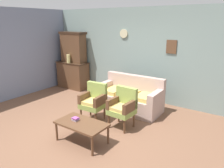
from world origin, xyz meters
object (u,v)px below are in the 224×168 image
coffee_table (82,125)px  book_stack_on_table (75,119)px  side_cabinet (73,75)px  armchair_by_doorway (94,100)px  floral_couch (130,98)px  armchair_row_middle (123,106)px  vase_on_cabinet (69,59)px

coffee_table → book_stack_on_table: book_stack_on_table is taller
side_cabinet → armchair_by_doorway: (2.29, -1.63, 0.03)m
floral_couch → coffee_table: floral_couch is taller
side_cabinet → coffee_table: bearing=-42.9°
armchair_by_doorway → armchair_row_middle: size_ratio=1.00×
coffee_table → vase_on_cabinet: bearing=139.1°
side_cabinet → vase_on_cabinet: (0.00, -0.18, 0.61)m
side_cabinet → armchair_row_middle: bearing=-26.8°
coffee_table → book_stack_on_table: bearing=-179.8°
book_stack_on_table → floral_couch: bearing=87.2°
vase_on_cabinet → floral_couch: vase_on_cabinet is taller
armchair_by_doorway → vase_on_cabinet: bearing=147.7°
vase_on_cabinet → floral_couch: size_ratio=0.17×
side_cabinet → book_stack_on_table: side_cabinet is taller
coffee_table → armchair_row_middle: bearing=73.2°
side_cabinet → coffee_table: size_ratio=1.16×
floral_couch → armchair_by_doorway: same height
side_cabinet → floral_couch: bearing=-12.4°
side_cabinet → armchair_row_middle: side_cabinet is taller
armchair_by_doorway → coffee_table: bearing=-63.8°
side_cabinet → vase_on_cabinet: 0.63m
vase_on_cabinet → coffee_table: bearing=-40.9°
armchair_by_doorway → coffee_table: armchair_by_doorway is taller
floral_couch → side_cabinet: bearing=167.6°
floral_couch → armchair_row_middle: size_ratio=1.91×
floral_couch → book_stack_on_table: 1.97m
armchair_row_middle → book_stack_on_table: 1.12m
armchair_by_doorway → coffee_table: size_ratio=0.90×
floral_couch → book_stack_on_table: size_ratio=11.07×
floral_couch → vase_on_cabinet: bearing=171.2°
armchair_row_middle → book_stack_on_table: size_ratio=5.81×
armchair_by_doorway → floral_couch: bearing=69.3°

